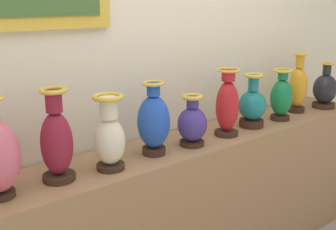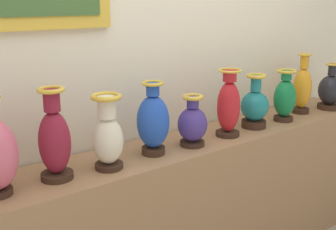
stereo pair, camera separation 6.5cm
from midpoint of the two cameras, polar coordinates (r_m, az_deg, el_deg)
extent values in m
cube|color=#99704C|center=(2.45, 0.78, -14.19)|extent=(3.30, 0.41, 0.89)
cube|color=beige|center=(2.35, -3.21, 10.28)|extent=(5.96, 0.10, 2.89)
cylinder|color=#382319|center=(1.93, -13.84, -7.97)|extent=(0.14, 0.14, 0.03)
ellipsoid|color=maroon|center=(1.87, -14.15, -3.65)|extent=(0.14, 0.14, 0.28)
cylinder|color=maroon|center=(1.82, -14.53, 1.90)|extent=(0.07, 0.07, 0.09)
torus|color=gold|center=(1.81, -14.63, 3.33)|extent=(0.12, 0.12, 0.02)
cylinder|color=#382319|center=(2.00, -7.08, -6.82)|extent=(0.13, 0.13, 0.03)
ellipsoid|color=beige|center=(1.95, -7.20, -3.49)|extent=(0.14, 0.14, 0.22)
cylinder|color=beige|center=(1.91, -7.36, 1.04)|extent=(0.08, 0.08, 0.10)
torus|color=gold|center=(1.90, -7.41, 2.48)|extent=(0.14, 0.14, 0.02)
cylinder|color=#382319|center=(2.16, -1.14, -4.82)|extent=(0.12, 0.12, 0.04)
ellipsoid|color=#1E47B2|center=(2.11, -1.16, -0.92)|extent=(0.17, 0.17, 0.27)
cylinder|color=#1E47B2|center=(2.07, -1.18, 3.49)|extent=(0.07, 0.07, 0.06)
torus|color=gold|center=(2.06, -1.19, 4.33)|extent=(0.11, 0.11, 0.02)
cylinder|color=#382319|center=(2.29, 4.10, -3.82)|extent=(0.13, 0.13, 0.03)
ellipsoid|color=#3F2D7F|center=(2.25, 4.16, -1.28)|extent=(0.16, 0.16, 0.19)
cylinder|color=#3F2D7F|center=(2.22, 4.22, 1.72)|extent=(0.06, 0.06, 0.06)
torus|color=gold|center=(2.21, 4.23, 2.44)|extent=(0.11, 0.11, 0.02)
cylinder|color=#382319|center=(2.47, 8.81, -2.49)|extent=(0.14, 0.14, 0.03)
ellipsoid|color=red|center=(2.42, 8.97, 1.11)|extent=(0.13, 0.13, 0.29)
cylinder|color=red|center=(2.39, 9.15, 5.25)|extent=(0.08, 0.08, 0.06)
torus|color=gold|center=(2.38, 9.18, 5.97)|extent=(0.13, 0.13, 0.01)
cylinder|color=#382319|center=(2.65, 12.22, -1.15)|extent=(0.15, 0.15, 0.04)
ellipsoid|color=#19727A|center=(2.62, 12.36, 1.21)|extent=(0.17, 0.17, 0.18)
cylinder|color=#19727A|center=(2.60, 12.53, 4.17)|extent=(0.06, 0.06, 0.09)
torus|color=gold|center=(2.59, 12.59, 5.19)|extent=(0.12, 0.12, 0.02)
cylinder|color=#382319|center=(2.84, 15.98, -0.45)|extent=(0.12, 0.12, 0.03)
ellipsoid|color=#14723D|center=(2.81, 16.18, 2.18)|extent=(0.14, 0.14, 0.24)
cylinder|color=#14723D|center=(2.78, 16.41, 5.15)|extent=(0.07, 0.07, 0.06)
torus|color=gold|center=(2.78, 16.45, 5.73)|extent=(0.12, 0.12, 0.02)
cylinder|color=#382319|center=(3.07, 18.07, 0.61)|extent=(0.12, 0.12, 0.04)
ellipsoid|color=orange|center=(3.04, 18.32, 3.45)|extent=(0.12, 0.12, 0.28)
cylinder|color=orange|center=(3.01, 18.62, 6.89)|extent=(0.06, 0.06, 0.09)
torus|color=gold|center=(3.00, 18.69, 7.77)|extent=(0.09, 0.09, 0.01)
cylinder|color=#382319|center=(3.25, 21.47, 1.08)|extent=(0.16, 0.16, 0.03)
ellipsoid|color=black|center=(3.23, 21.69, 3.19)|extent=(0.17, 0.17, 0.21)
cylinder|color=black|center=(3.20, 21.94, 5.70)|extent=(0.06, 0.06, 0.08)
torus|color=gold|center=(3.20, 22.01, 6.39)|extent=(0.10, 0.10, 0.01)
camera|label=1|loc=(0.03, -89.16, 0.23)|focal=44.96mm
camera|label=2|loc=(0.03, 90.84, -0.23)|focal=44.96mm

